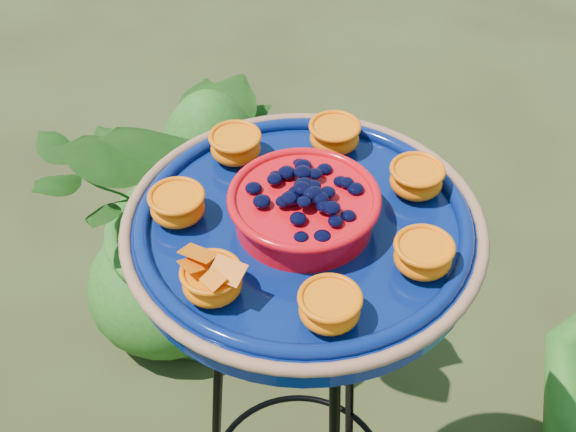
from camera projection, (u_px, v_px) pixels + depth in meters
name	position (u px, v px, depth m)	size (l,w,h in m)	color
tripod_stand	(300.00, 398.00, 1.33)	(0.34, 0.36, 0.91)	black
feeder_dish	(304.00, 224.00, 1.05)	(0.48, 0.48, 0.11)	#071756
shrub_back_left	(215.00, 205.00, 1.90)	(0.72, 0.62, 0.80)	#1D5416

